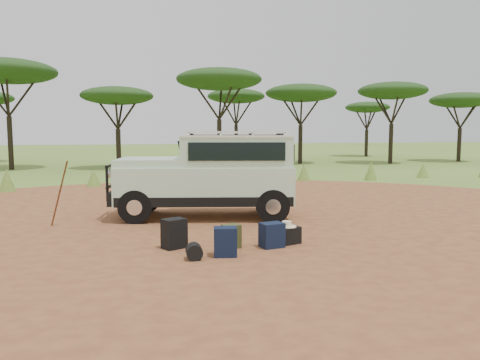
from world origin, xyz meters
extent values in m
plane|color=olive|center=(0.00, 0.00, 0.00)|extent=(140.00, 140.00, 0.00)
cylinder|color=#966131|center=(0.00, 0.00, 0.00)|extent=(23.00, 23.00, 0.01)
cone|color=olive|center=(-6.00, 8.30, 0.42)|extent=(0.60, 0.60, 0.85)
cone|color=olive|center=(-3.00, 9.20, 0.35)|extent=(0.60, 0.60, 0.70)
cone|color=olive|center=(0.00, 8.80, 0.45)|extent=(0.60, 0.60, 0.90)
cone|color=olive|center=(3.00, 8.40, 0.40)|extent=(0.60, 0.60, 0.80)
cone|color=olive|center=(6.00, 9.10, 0.38)|extent=(0.60, 0.60, 0.75)
cone|color=olive|center=(9.00, 8.50, 0.42)|extent=(0.60, 0.60, 0.85)
cone|color=olive|center=(12.00, 8.90, 0.35)|extent=(0.60, 0.60, 0.70)
cylinder|color=black|center=(-8.00, 19.00, 1.53)|extent=(0.28, 0.28, 3.06)
ellipsoid|color=black|center=(-8.00, 19.00, 5.58)|extent=(5.50, 5.50, 1.38)
cylinder|color=black|center=(-2.00, 18.20, 1.17)|extent=(0.28, 0.28, 2.34)
ellipsoid|color=black|center=(-2.00, 18.20, 4.26)|extent=(4.20, 4.20, 1.05)
cylinder|color=black|center=(4.00, 17.80, 1.46)|extent=(0.28, 0.28, 2.93)
ellipsoid|color=black|center=(4.00, 17.80, 5.33)|extent=(5.20, 5.20, 1.30)
cylinder|color=black|center=(10.00, 19.50, 1.30)|extent=(0.28, 0.28, 2.61)
ellipsoid|color=black|center=(10.00, 19.50, 4.76)|extent=(4.80, 4.80, 1.20)
cylinder|color=black|center=(16.00, 18.00, 1.35)|extent=(0.28, 0.28, 2.70)
ellipsoid|color=black|center=(16.00, 18.00, 4.92)|extent=(4.60, 4.60, 1.15)
cylinder|color=black|center=(22.00, 18.60, 1.22)|extent=(0.28, 0.28, 2.43)
ellipsoid|color=black|center=(22.00, 18.60, 4.43)|extent=(4.40, 4.40, 1.10)
cylinder|color=black|center=(7.00, 25.50, 1.35)|extent=(0.28, 0.28, 2.70)
ellipsoid|color=black|center=(7.00, 25.50, 4.92)|extent=(4.50, 4.50, 1.12)
cylinder|color=black|center=(19.00, 26.50, 1.17)|extent=(0.28, 0.28, 2.34)
ellipsoid|color=black|center=(19.00, 26.50, 4.26)|extent=(3.80, 3.80, 0.95)
cube|color=silver|center=(0.13, 1.43, 0.87)|extent=(4.66, 2.71, 0.92)
cube|color=black|center=(0.13, 1.43, 0.53)|extent=(4.58, 2.73, 0.23)
cube|color=silver|center=(0.89, 1.26, 1.70)|extent=(3.02, 2.28, 0.73)
cube|color=silver|center=(0.89, 1.26, 2.09)|extent=(3.03, 2.31, 0.06)
cube|color=silver|center=(0.89, 1.26, 2.19)|extent=(2.80, 2.16, 0.05)
cube|color=silver|center=(-1.22, 1.73, 1.43)|extent=(1.94, 2.00, 0.19)
cube|color=black|center=(-0.41, 1.55, 1.73)|extent=(0.48, 1.47, 0.51)
cube|color=black|center=(0.70, 0.40, 1.73)|extent=(2.26, 0.54, 0.44)
cube|color=black|center=(1.08, 2.12, 1.73)|extent=(2.26, 0.54, 0.44)
cube|color=black|center=(2.23, 0.96, 1.70)|extent=(0.36, 1.41, 0.40)
cube|color=black|center=(-2.06, 1.92, 0.58)|extent=(0.52, 1.75, 0.33)
cylinder|color=black|center=(-2.18, 1.95, 1.36)|extent=(0.34, 1.24, 0.07)
cylinder|color=black|center=(-2.18, 1.95, 0.85)|extent=(0.34, 1.24, 0.07)
cylinder|color=silver|center=(-2.26, 1.69, 1.17)|extent=(0.11, 0.22, 0.21)
cylinder|color=silver|center=(-2.14, 2.22, 1.17)|extent=(0.11, 0.22, 0.21)
cube|color=silver|center=(-2.14, 1.94, 0.70)|extent=(0.13, 0.41, 0.12)
cylinder|color=black|center=(-0.15, 2.37, 1.62)|extent=(0.09, 0.09, 0.80)
cylinder|color=black|center=(-1.66, 1.03, 0.41)|extent=(0.86, 0.44, 0.82)
cylinder|color=black|center=(-1.31, 2.56, 0.41)|extent=(0.86, 0.44, 0.82)
cylinder|color=black|center=(1.57, 0.31, 0.41)|extent=(0.86, 0.44, 0.82)
cylinder|color=black|center=(1.91, 1.83, 0.41)|extent=(0.86, 0.44, 0.82)
cylinder|color=brown|center=(-3.37, 1.09, 0.77)|extent=(0.48, 0.31, 1.55)
cube|color=black|center=(-1.04, -1.61, 0.29)|extent=(0.51, 0.46, 0.57)
cube|color=#101C32|center=(-0.23, -2.42, 0.26)|extent=(0.45, 0.35, 0.53)
cube|color=#3B411E|center=(0.01, -1.88, 0.23)|extent=(0.38, 0.31, 0.46)
cube|color=#101C32|center=(0.77, -2.01, 0.24)|extent=(0.48, 0.39, 0.48)
cube|color=black|center=(1.15, -1.81, 0.17)|extent=(0.57, 0.48, 0.34)
cylinder|color=black|center=(-0.80, -2.49, 0.14)|extent=(0.30, 0.30, 0.29)
cylinder|color=beige|center=(1.15, -1.81, 0.35)|extent=(0.38, 0.38, 0.02)
cylinder|color=beige|center=(1.15, -1.81, 0.41)|extent=(0.19, 0.19, 0.09)
camera|label=1|loc=(-2.02, -10.33, 2.22)|focal=35.00mm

